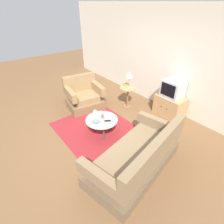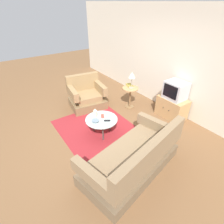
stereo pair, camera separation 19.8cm
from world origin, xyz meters
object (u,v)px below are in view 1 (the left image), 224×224
object	(u,v)px
side_table	(128,93)
vase	(95,113)
mug	(103,116)
bowl	(96,122)
television	(173,89)
book	(127,85)
tv_remote_dark	(108,121)
table_lamp	(129,75)
armchair	(84,97)
coffee_table	(102,121)
couch	(137,158)
tv_stand	(169,106)

from	to	relation	value
side_table	vase	distance (m)	1.48
mug	bowl	world-z (taller)	mug
television	mug	size ratio (longest dim) A/B	4.41
book	tv_remote_dark	bearing A→B (deg)	-37.67
vase	side_table	bearing A→B (deg)	106.89
table_lamp	book	xyz separation A→B (m)	(-0.16, 0.07, -0.35)
bowl	side_table	bearing A→B (deg)	111.73
table_lamp	mug	size ratio (longest dim) A/B	4.02
armchair	coffee_table	distance (m)	1.44
mug	bowl	size ratio (longest dim) A/B	0.65
side_table	book	size ratio (longest dim) A/B	2.29
armchair	mug	size ratio (longest dim) A/B	9.36
side_table	television	size ratio (longest dim) A/B	1.23
coffee_table	table_lamp	bearing A→B (deg)	112.76
table_lamp	mug	world-z (taller)	table_lamp
couch	mug	distance (m)	1.31
television	coffee_table	bearing A→B (deg)	-102.52
coffee_table	mug	xyz separation A→B (m)	(-0.04, 0.05, 0.08)
couch	coffee_table	size ratio (longest dim) A/B	2.79
vase	tv_remote_dark	distance (m)	0.34
coffee_table	tv_stand	xyz separation A→B (m)	(0.44, 1.95, -0.11)
tv_remote_dark	book	world-z (taller)	book
armchair	vase	xyz separation A→B (m)	(1.24, -0.42, 0.21)
coffee_table	vase	world-z (taller)	vase
television	mug	xyz separation A→B (m)	(-0.48, -1.91, -0.31)
armchair	book	distance (m)	1.30
tv_stand	table_lamp	xyz separation A→B (m)	(-1.00, -0.60, 0.71)
armchair	couch	world-z (taller)	couch
side_table	mug	size ratio (longest dim) A/B	5.43
couch	mug	xyz separation A→B (m)	(-1.29, 0.16, 0.17)
couch	bowl	bearing A→B (deg)	81.02
book	table_lamp	bearing A→B (deg)	-3.40
coffee_table	bowl	size ratio (longest dim) A/B	4.12
coffee_table	table_lamp	size ratio (longest dim) A/B	1.58
tv_stand	vase	xyz separation A→B (m)	(-0.60, -2.02, 0.25)
couch	book	xyz separation A→B (m)	(-1.98, 1.53, 0.35)
coffee_table	tv_remote_dark	size ratio (longest dim) A/B	4.98
tv_stand	television	xyz separation A→B (m)	(0.00, 0.01, 0.50)
side_table	tv_remote_dark	world-z (taller)	side_table
table_lamp	book	distance (m)	0.39
tv_remote_dark	television	bearing A→B (deg)	23.63
television	table_lamp	world-z (taller)	table_lamp
television	book	size ratio (longest dim) A/B	1.86
bowl	vase	bearing A→B (deg)	149.57
armchair	mug	distance (m)	1.39
armchair	vase	bearing A→B (deg)	79.85
armchair	tv_remote_dark	size ratio (longest dim) A/B	7.31
couch	vase	world-z (taller)	couch
tv_stand	vase	distance (m)	2.12
bowl	tv_remote_dark	bearing A→B (deg)	62.16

